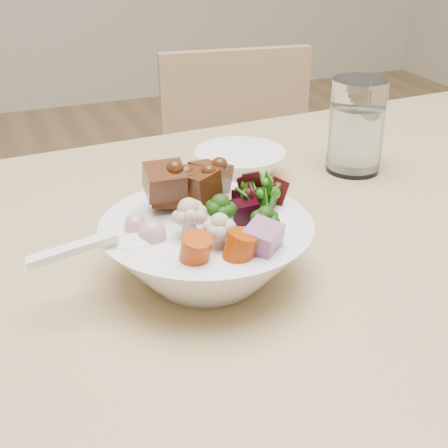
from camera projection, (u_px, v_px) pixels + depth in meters
The scene contains 6 objects.
dining_table at pixel (394, 266), 0.82m from camera, with size 1.56×0.94×0.71m.
chair_far at pixel (246, 203), 1.47m from camera, with size 0.40×0.40×0.77m.
food_bowl at pixel (207, 246), 0.65m from camera, with size 0.22×0.22×0.12m.
soup_spoon at pixel (118, 245), 0.59m from camera, with size 0.12×0.04×0.02m.
water_glass at pixel (356, 130), 0.90m from camera, with size 0.08×0.08×0.14m.
side_bowl at pixel (240, 165), 0.89m from camera, with size 0.13×0.13×0.04m, color white, non-canonical shape.
Camera 1 is at (-0.37, -0.67, 1.06)m, focal length 50.00 mm.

